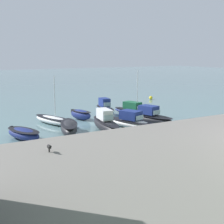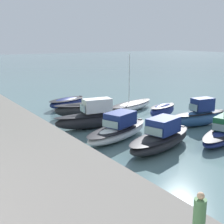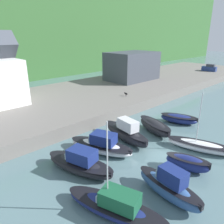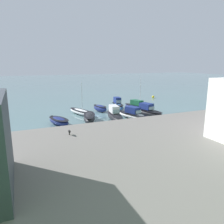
{
  "view_description": "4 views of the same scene",
  "coord_description": "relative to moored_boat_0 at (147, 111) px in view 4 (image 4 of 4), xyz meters",
  "views": [
    {
      "loc": [
        18.1,
        39.94,
        9.87
      ],
      "look_at": [
        -1.16,
        6.11,
        2.57
      ],
      "focal_mm": 50.0,
      "sensor_mm": 36.0,
      "label": 1
    },
    {
      "loc": [
        -26.2,
        20.4,
        8.53
      ],
      "look_at": [
        -2.4,
        5.06,
        1.92
      ],
      "focal_mm": 50.0,
      "sensor_mm": 36.0,
      "label": 2
    },
    {
      "loc": [
        -18.89,
        -10.91,
        12.76
      ],
      "look_at": [
        1.45,
        10.24,
        2.22
      ],
      "focal_mm": 35.0,
      "sensor_mm": 36.0,
      "label": 3
    },
    {
      "loc": [
        15.88,
        41.88,
        10.68
      ],
      "look_at": [
        1.65,
        9.28,
        2.64
      ],
      "focal_mm": 35.0,
      "sensor_mm": 36.0,
      "label": 4
    }
  ],
  "objects": [
    {
      "name": "ground_plane",
      "position": [
        8.49,
        -4.37,
        -0.91
      ],
      "size": [
        320.0,
        320.0,
        0.0
      ],
      "primitive_type": "plane",
      "color": "slate"
    },
    {
      "name": "moored_boat_4",
      "position": [
        18.12,
        -0.21,
        -0.22
      ],
      "size": [
        3.95,
        5.95,
        1.3
      ],
      "rotation": [
        0.0,
        0.0,
        0.33
      ],
      "color": "navy",
      "rests_on": "ground_plane"
    },
    {
      "name": "moored_boat_8",
      "position": [
        12.44,
        -6.27,
        -0.32
      ],
      "size": [
        4.35,
        7.93,
        6.88
      ],
      "rotation": [
        0.0,
        0.0,
        0.32
      ],
      "color": "silver",
      "rests_on": "ground_plane"
    },
    {
      "name": "moored_boat_7",
      "position": [
        7.77,
        -7.11,
        -0.11
      ],
      "size": [
        2.76,
        4.57,
        1.52
      ],
      "rotation": [
        0.0,
        0.0,
        0.28
      ],
      "color": "navy",
      "rests_on": "ground_plane"
    },
    {
      "name": "moored_boat_1",
      "position": [
        3.98,
        1.41,
        -0.06
      ],
      "size": [
        4.95,
        8.12,
        2.35
      ],
      "rotation": [
        0.0,
        0.0,
        0.35
      ],
      "color": "silver",
      "rests_on": "ground_plane"
    },
    {
      "name": "dog_on_quay",
      "position": [
        18.81,
        11.34,
        1.33
      ],
      "size": [
        0.32,
        0.87,
        0.68
      ],
      "rotation": [
        0.0,
        0.0,
        6.25
      ],
      "color": "black",
      "rests_on": "quay_promenade"
    },
    {
      "name": "quay_promenade",
      "position": [
        8.49,
        18.66,
        -0.02
      ],
      "size": [
        132.96,
        23.57,
        1.78
      ],
      "color": "slate",
      "rests_on": "ground_plane"
    },
    {
      "name": "moored_boat_5",
      "position": [
        -1.32,
        -6.24,
        -0.16
      ],
      "size": [
        4.64,
        8.54,
        7.41
      ],
      "rotation": [
        0.0,
        0.0,
        0.31
      ],
      "color": "navy",
      "rests_on": "ground_plane"
    },
    {
      "name": "moored_boat_3",
      "position": [
        12.66,
        0.35,
        -0.04
      ],
      "size": [
        4.04,
        6.71,
        1.66
      ],
      "rotation": [
        0.0,
        0.0,
        -0.33
      ],
      "color": "black",
      "rests_on": "ground_plane"
    },
    {
      "name": "moored_boat_0",
      "position": [
        0.0,
        0.0,
        0.0
      ],
      "size": [
        4.41,
        7.91,
        2.5
      ],
      "rotation": [
        0.0,
        0.0,
        0.28
      ],
      "color": "black",
      "rests_on": "ground_plane"
    },
    {
      "name": "moored_boat_6",
      "position": [
        3.11,
        -7.94,
        0.13
      ],
      "size": [
        2.46,
        6.39,
        2.82
      ],
      "rotation": [
        0.0,
        0.0,
        -0.11
      ],
      "color": "#33568E",
      "rests_on": "ground_plane"
    },
    {
      "name": "mooring_buoy_0",
      "position": [
        -14.12,
        -18.77,
        -0.53
      ],
      "size": [
        0.76,
        0.76,
        0.76
      ],
      "color": "yellow",
      "rests_on": "ground_plane"
    },
    {
      "name": "moored_boat_2",
      "position": [
        8.12,
        1.46,
        0.17
      ],
      "size": [
        3.02,
        8.12,
        2.91
      ],
      "rotation": [
        0.0,
        0.0,
        -0.14
      ],
      "color": "black",
      "rests_on": "ground_plane"
    }
  ]
}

